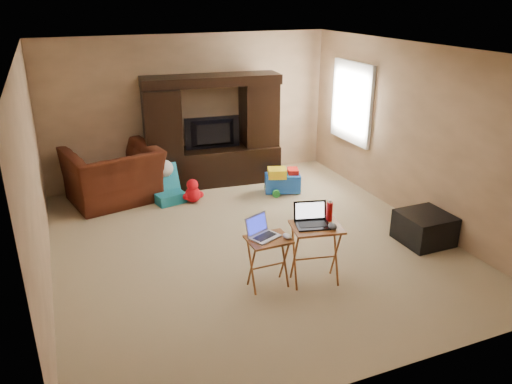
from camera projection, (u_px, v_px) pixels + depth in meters
name	position (u px, v px, depth m)	size (l,w,h in m)	color
floor	(250.00, 242.00, 6.70)	(5.50, 5.50, 0.00)	tan
ceiling	(249.00, 50.00, 5.77)	(5.50, 5.50, 0.00)	silver
wall_back	(191.00, 109.00, 8.60)	(5.00, 5.00, 0.00)	tan
wall_front	(381.00, 251.00, 3.88)	(5.00, 5.00, 0.00)	tan
wall_left	(34.00, 180.00, 5.35)	(5.50, 5.50, 0.00)	tan
wall_right	(412.00, 133.00, 7.12)	(5.50, 5.50, 0.00)	tan
window_pane	(353.00, 102.00, 8.39)	(1.20, 1.20, 0.00)	white
window_frame	(352.00, 102.00, 8.38)	(0.06, 1.14, 1.34)	white
entertainment_center	(213.00, 131.00, 8.45)	(2.28, 0.57, 1.87)	black
television	(213.00, 134.00, 8.43)	(0.95, 0.12, 0.55)	black
recliner	(114.00, 175.00, 7.85)	(1.35, 1.18, 0.88)	#4E1D10
child_rocker	(168.00, 185.00, 7.89)	(0.44, 0.50, 0.58)	teal
plush_toy	(193.00, 191.00, 7.91)	(0.35, 0.29, 0.39)	red
push_toy	(283.00, 180.00, 8.29)	(0.59, 0.42, 0.44)	blue
ottoman	(424.00, 228.00, 6.65)	(0.63, 0.63, 0.40)	black
tray_table_left	(268.00, 263.00, 5.59)	(0.47, 0.37, 0.61)	brown
tray_table_right	(315.00, 254.00, 5.66)	(0.55, 0.44, 0.71)	#AD5929
laptop_left	(265.00, 228.00, 5.45)	(0.32, 0.26, 0.24)	silver
laptop_right	(313.00, 216.00, 5.48)	(0.37, 0.30, 0.24)	black
mouse_left	(287.00, 236.00, 5.48)	(0.08, 0.12, 0.05)	white
mouse_right	(333.00, 226.00, 5.45)	(0.09, 0.14, 0.06)	#404146
water_bottle	(329.00, 212.00, 5.62)	(0.07, 0.07, 0.22)	red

